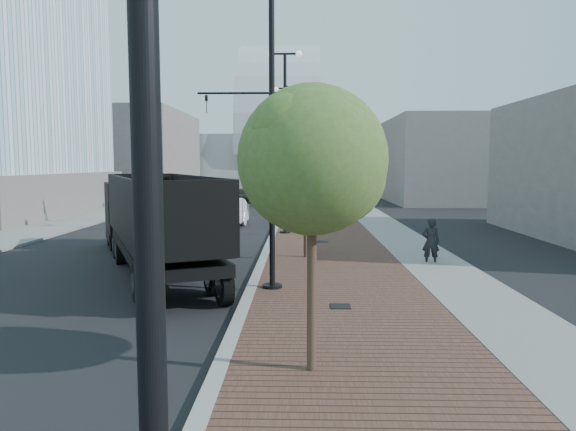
{
  "coord_description": "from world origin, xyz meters",
  "views": [
    {
      "loc": [
        1.41,
        -4.76,
        3.65
      ],
      "look_at": [
        1.0,
        12.0,
        2.0
      ],
      "focal_mm": 32.72,
      "sensor_mm": 36.0,
      "label": 1
    }
  ],
  "objects_px": {
    "dark_car_mid": "(192,199)",
    "pedestrian": "(431,242)",
    "dump_truck": "(145,224)",
    "white_sedan": "(224,213)"
  },
  "relations": [
    {
      "from": "dark_car_mid",
      "to": "pedestrian",
      "type": "xyz_separation_m",
      "value": [
        13.68,
        -24.22,
        0.12
      ]
    },
    {
      "from": "dump_truck",
      "to": "pedestrian",
      "type": "distance_m",
      "value": 10.64
    },
    {
      "from": "pedestrian",
      "to": "dump_truck",
      "type": "bearing_deg",
      "value": 1.56
    },
    {
      "from": "dump_truck",
      "to": "pedestrian",
      "type": "relative_size",
      "value": 7.63
    },
    {
      "from": "white_sedan",
      "to": "pedestrian",
      "type": "height_order",
      "value": "pedestrian"
    },
    {
      "from": "dump_truck",
      "to": "white_sedan",
      "type": "bearing_deg",
      "value": 57.36
    },
    {
      "from": "white_sedan",
      "to": "dark_car_mid",
      "type": "bearing_deg",
      "value": 116.37
    },
    {
      "from": "dump_truck",
      "to": "white_sedan",
      "type": "xyz_separation_m",
      "value": [
        1.53,
        9.96,
        -0.53
      ]
    },
    {
      "from": "dump_truck",
      "to": "pedestrian",
      "type": "xyz_separation_m",
      "value": [
        10.59,
        -0.85,
        -0.52
      ]
    },
    {
      "from": "dump_truck",
      "to": "white_sedan",
      "type": "relative_size",
      "value": 2.56
    }
  ]
}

